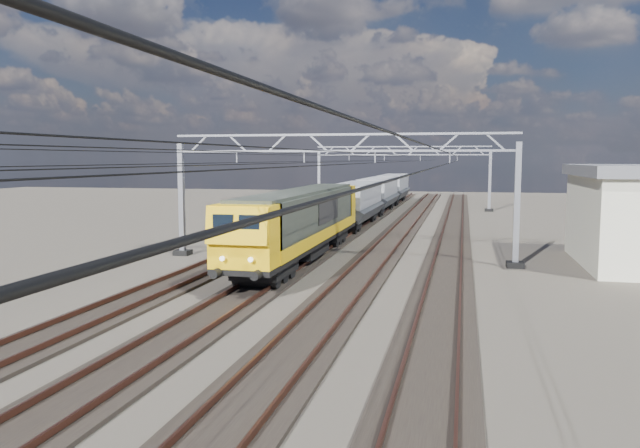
% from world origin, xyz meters
% --- Properties ---
extents(ground, '(160.00, 160.00, 0.00)m').
position_xyz_m(ground, '(0.00, 0.00, 0.00)').
color(ground, black).
rests_on(ground, ground).
extents(track_outer_west, '(2.60, 140.00, 0.30)m').
position_xyz_m(track_outer_west, '(-6.00, 0.00, 0.07)').
color(track_outer_west, black).
rests_on(track_outer_west, ground).
extents(track_loco, '(2.60, 140.00, 0.30)m').
position_xyz_m(track_loco, '(-2.00, 0.00, 0.07)').
color(track_loco, black).
rests_on(track_loco, ground).
extents(track_inner_east, '(2.60, 140.00, 0.30)m').
position_xyz_m(track_inner_east, '(2.00, 0.00, 0.07)').
color(track_inner_east, black).
rests_on(track_inner_east, ground).
extents(track_outer_east, '(2.60, 140.00, 0.30)m').
position_xyz_m(track_outer_east, '(6.00, 0.00, 0.07)').
color(track_outer_east, black).
rests_on(track_outer_east, ground).
extents(catenary_gantry_mid, '(19.90, 0.90, 7.11)m').
position_xyz_m(catenary_gantry_mid, '(0.00, 4.00, 3.91)').
color(catenary_gantry_mid, '#999CA7').
rests_on(catenary_gantry_mid, ground).
extents(catenary_gantry_far, '(19.90, 0.90, 7.11)m').
position_xyz_m(catenary_gantry_far, '(0.00, 40.00, 3.91)').
color(catenary_gantry_far, '#999CA7').
rests_on(catenary_gantry_far, ground).
extents(overhead_wires, '(12.03, 140.00, 0.53)m').
position_xyz_m(overhead_wires, '(0.00, 8.00, 5.75)').
color(overhead_wires, black).
rests_on(overhead_wires, ground).
extents(locomotive, '(2.76, 21.10, 3.62)m').
position_xyz_m(locomotive, '(-2.00, 3.31, 2.33)').
color(locomotive, black).
rests_on(locomotive, ground).
extents(hopper_wagon_lead, '(3.38, 13.00, 3.25)m').
position_xyz_m(hopper_wagon_lead, '(-2.00, 21.01, 2.23)').
color(hopper_wagon_lead, black).
rests_on(hopper_wagon_lead, ground).
extents(hopper_wagon_mid, '(3.38, 13.00, 3.25)m').
position_xyz_m(hopper_wagon_mid, '(-2.00, 35.21, 2.23)').
color(hopper_wagon_mid, black).
rests_on(hopper_wagon_mid, ground).
extents(hopper_wagon_third, '(3.38, 13.00, 3.25)m').
position_xyz_m(hopper_wagon_third, '(-2.00, 49.41, 2.23)').
color(hopper_wagon_third, black).
rests_on(hopper_wagon_third, ground).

